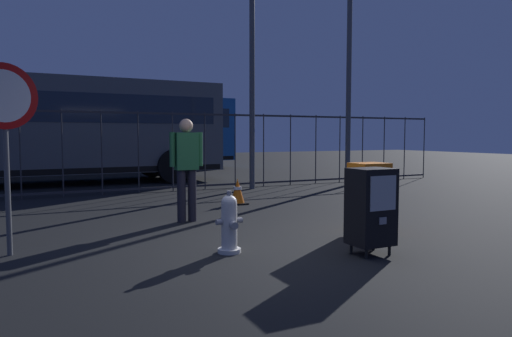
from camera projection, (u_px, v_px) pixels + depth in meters
The scene contains 12 objects.
ground_plane at pixel (276, 246), 5.86m from camera, with size 60.00×60.00×0.00m, color black.
fire_hydrant at pixel (229, 224), 5.49m from camera, with size 0.33×0.32×0.75m.
newspaper_box_primary at pixel (369, 195), 6.45m from camera, with size 0.48×0.42×1.02m.
newspaper_box_secondary at pixel (371, 206), 5.39m from camera, with size 0.48×0.42×1.02m.
stop_sign at pixel (5, 118), 5.26m from camera, with size 0.71×0.31×2.23m.
pedestrian at pixel (186, 164), 7.44m from camera, with size 0.55×0.22×1.67m.
traffic_cone at pixel (238, 192), 9.41m from camera, with size 0.36×0.36×0.53m.
fence_barrier at pixel (156, 151), 11.41m from camera, with size 18.03×0.04×2.00m.
bus_near at pixel (33, 125), 12.86m from camera, with size 10.56×3.00×3.00m.
bus_far at pixel (104, 128), 18.21m from camera, with size 10.70×3.61×3.00m.
street_light_near_left at pixel (252, 39), 11.88m from camera, with size 0.32×0.32×6.68m.
street_light_far_right at pixel (350, 24), 12.59m from camera, with size 0.32×0.32×7.75m.
Camera 1 is at (-2.76, -5.08, 1.40)m, focal length 32.32 mm.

